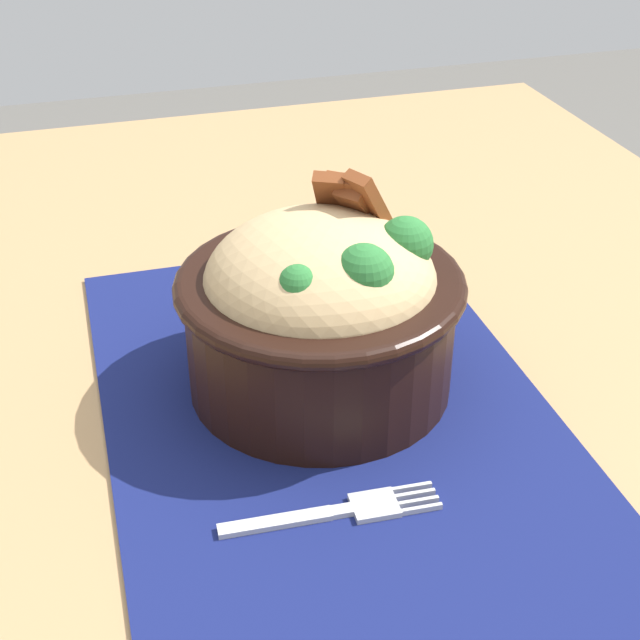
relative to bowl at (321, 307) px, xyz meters
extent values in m
cube|color=#99754C|center=(0.04, -0.02, -0.08)|extent=(1.19, 0.91, 0.03)
cylinder|color=olive|center=(-0.50, 0.38, -0.45)|extent=(0.04, 0.04, 0.72)
cube|color=#11194C|center=(0.03, 0.00, -0.06)|extent=(0.46, 0.29, 0.00)
cylinder|color=black|center=(0.00, 0.00, -0.02)|extent=(0.17, 0.17, 0.08)
torus|color=black|center=(0.00, 0.00, 0.02)|extent=(0.19, 0.19, 0.01)
ellipsoid|color=tan|center=(0.00, 0.00, 0.02)|extent=(0.15, 0.15, 0.09)
sphere|color=#25662D|center=(0.04, -0.03, 0.04)|extent=(0.03, 0.03, 0.03)
sphere|color=#25662D|center=(0.04, 0.01, 0.04)|extent=(0.04, 0.04, 0.04)
sphere|color=#25662D|center=(0.01, 0.05, 0.04)|extent=(0.04, 0.04, 0.04)
cylinder|color=orange|center=(0.00, -0.01, 0.04)|extent=(0.03, 0.03, 0.01)
cube|color=brown|center=(-0.02, 0.04, 0.05)|extent=(0.03, 0.04, 0.06)
cube|color=brown|center=(-0.03, 0.04, 0.05)|extent=(0.04, 0.04, 0.04)
cube|color=brown|center=(-0.04, 0.03, 0.05)|extent=(0.04, 0.04, 0.05)
cube|color=brown|center=(-0.04, 0.02, 0.05)|extent=(0.05, 0.04, 0.05)
cube|color=#B5B5B5|center=(0.12, -0.06, -0.06)|extent=(0.01, 0.06, 0.00)
cube|color=#B5B5B5|center=(0.12, -0.02, -0.06)|extent=(0.01, 0.01, 0.00)
cube|color=#B5B5B5|center=(0.12, -0.01, -0.06)|extent=(0.02, 0.03, 0.00)
cube|color=#B5B5B5|center=(0.13, 0.02, -0.06)|extent=(0.00, 0.02, 0.00)
cube|color=#B5B5B5|center=(0.13, 0.02, -0.06)|extent=(0.00, 0.02, 0.00)
cube|color=#B5B5B5|center=(0.12, 0.02, -0.06)|extent=(0.00, 0.02, 0.00)
cube|color=#B5B5B5|center=(0.12, 0.02, -0.06)|extent=(0.00, 0.02, 0.00)
camera|label=1|loc=(0.48, -0.14, 0.31)|focal=51.79mm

